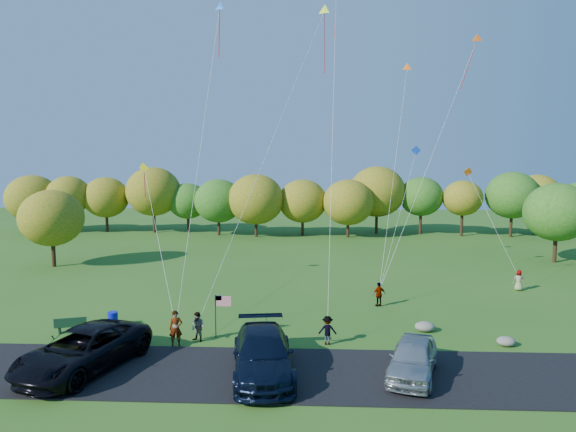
# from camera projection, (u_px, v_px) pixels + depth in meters

# --- Properties ---
(ground) EXTENTS (140.00, 140.00, 0.00)m
(ground) POSITION_uv_depth(u_px,v_px,m) (288.00, 342.00, 27.40)
(ground) COLOR #2A5A19
(ground) RESTS_ON ground
(asphalt_lane) EXTENTS (44.00, 6.00, 0.06)m
(asphalt_lane) POSITION_uv_depth(u_px,v_px,m) (284.00, 373.00, 23.43)
(asphalt_lane) COLOR black
(asphalt_lane) RESTS_ON ground
(treeline) EXTENTS (76.19, 28.11, 8.57)m
(treeline) POSITION_uv_depth(u_px,v_px,m) (309.00, 199.00, 62.44)
(treeline) COLOR #3A2415
(treeline) RESTS_ON ground
(minivan_dark) EXTENTS (5.21, 7.57, 1.92)m
(minivan_dark) POSITION_uv_depth(u_px,v_px,m) (83.00, 350.00, 23.65)
(minivan_dark) COLOR black
(minivan_dark) RESTS_ON asphalt_lane
(minivan_navy) EXTENTS (3.50, 6.83, 1.90)m
(minivan_navy) POSITION_uv_depth(u_px,v_px,m) (263.00, 354.00, 23.17)
(minivan_navy) COLOR black
(minivan_navy) RESTS_ON asphalt_lane
(minivan_silver) EXTENTS (3.32, 5.24, 1.66)m
(minivan_silver) POSITION_uv_depth(u_px,v_px,m) (413.00, 358.00, 22.99)
(minivan_silver) COLOR #A1A6AB
(minivan_silver) RESTS_ON asphalt_lane
(flyer_a) EXTENTS (0.78, 0.62, 1.89)m
(flyer_a) POSITION_uv_depth(u_px,v_px,m) (176.00, 329.00, 26.77)
(flyer_a) COLOR #4C4C59
(flyer_a) RESTS_ON ground
(flyer_b) EXTENTS (0.97, 0.89, 1.60)m
(flyer_b) POSITION_uv_depth(u_px,v_px,m) (198.00, 327.00, 27.47)
(flyer_b) COLOR #4C4C59
(flyer_b) RESTS_ON ground
(flyer_c) EXTENTS (1.00, 0.59, 1.54)m
(flyer_c) POSITION_uv_depth(u_px,v_px,m) (327.00, 330.00, 27.04)
(flyer_c) COLOR #4C4C59
(flyer_c) RESTS_ON ground
(flyer_d) EXTENTS (1.02, 0.72, 1.61)m
(flyer_d) POSITION_uv_depth(u_px,v_px,m) (379.00, 294.00, 33.92)
(flyer_d) COLOR #4C4C59
(flyer_d) RESTS_ON ground
(flyer_e) EXTENTS (0.86, 0.68, 1.55)m
(flyer_e) POSITION_uv_depth(u_px,v_px,m) (519.00, 280.00, 37.91)
(flyer_e) COLOR #4C4C59
(flyer_e) RESTS_ON ground
(park_bench) EXTENTS (1.67, 0.76, 0.95)m
(park_bench) POSITION_uv_depth(u_px,v_px,m) (71.00, 325.00, 28.65)
(park_bench) COLOR #14371F
(park_bench) RESTS_ON ground
(trash_barrel) EXTENTS (0.58, 0.58, 0.87)m
(trash_barrel) POSITION_uv_depth(u_px,v_px,m) (113.00, 319.00, 29.92)
(trash_barrel) COLOR #0C15B7
(trash_barrel) RESTS_ON ground
(flag_assembly) EXTENTS (0.88, 0.57, 2.38)m
(flag_assembly) POSITION_uv_depth(u_px,v_px,m) (220.00, 306.00, 27.94)
(flag_assembly) COLOR black
(flag_assembly) RESTS_ON ground
(boulder_near) EXTENTS (1.13, 0.89, 0.57)m
(boulder_near) POSITION_uv_depth(u_px,v_px,m) (425.00, 327.00, 29.09)
(boulder_near) COLOR gray
(boulder_near) RESTS_ON ground
(boulder_far) EXTENTS (0.96, 0.80, 0.50)m
(boulder_far) POSITION_uv_depth(u_px,v_px,m) (506.00, 341.00, 26.87)
(boulder_far) COLOR slate
(boulder_far) RESTS_ON ground
(kites_aloft) EXTENTS (25.80, 5.69, 16.62)m
(kites_aloft) POSITION_uv_depth(u_px,v_px,m) (349.00, 28.00, 38.27)
(kites_aloft) COLOR #DC4D18
(kites_aloft) RESTS_ON ground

